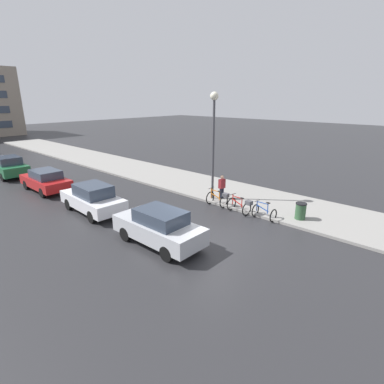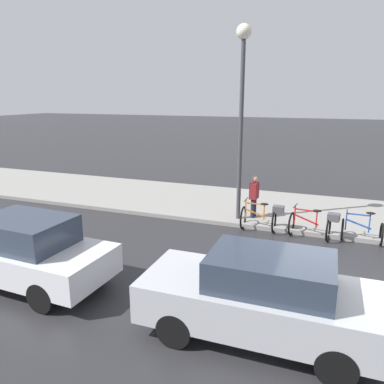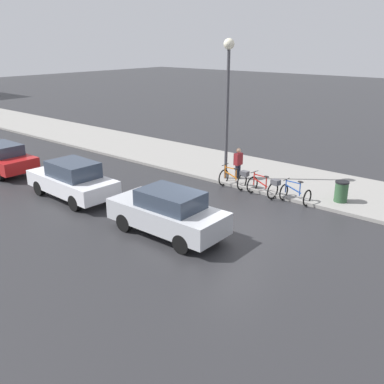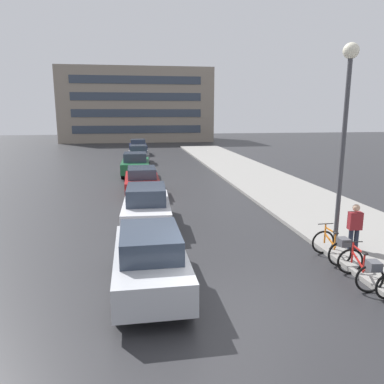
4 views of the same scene
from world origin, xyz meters
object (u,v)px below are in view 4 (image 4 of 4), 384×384
object	(u,v)px
car_green	(135,164)
pedestrian	(355,226)
car_white	(147,206)
car_red	(142,180)
car_silver	(150,259)
streetlamp	(346,109)
bicycle_third	(334,246)
car_navy	(138,147)
bicycle_second	(363,268)
car_grey	(138,154)

from	to	relation	value
car_green	pedestrian	distance (m)	17.54
car_white	car_red	bearing A→B (deg)	90.36
car_silver	car_white	xyz separation A→B (m)	(0.11, 5.54, -0.01)
car_white	streetlamp	xyz separation A→B (m)	(6.00, -3.61, 3.70)
bicycle_third	car_white	xyz separation A→B (m)	(-5.41, 4.56, 0.30)
bicycle_third	car_navy	bearing A→B (deg)	100.14
bicycle_second	car_navy	bearing A→B (deg)	99.45
car_red	car_green	size ratio (longest dim) A/B	1.00
car_silver	streetlamp	size ratio (longest dim) A/B	0.66
car_red	car_navy	bearing A→B (deg)	89.83
car_white	car_grey	size ratio (longest dim) A/B	1.17
car_navy	streetlamp	bearing A→B (deg)	-78.42
car_white	car_grey	world-z (taller)	car_white
bicycle_third	car_grey	world-z (taller)	car_grey
bicycle_second	car_grey	size ratio (longest dim) A/B	0.39
car_green	streetlamp	xyz separation A→B (m)	(6.34, -15.75, 3.69)
car_grey	pedestrian	bearing A→B (deg)	-74.44
car_grey	car_navy	bearing A→B (deg)	89.49
bicycle_second	pedestrian	distance (m)	2.38
car_green	car_grey	size ratio (longest dim) A/B	1.16
car_white	car_navy	bearing A→B (deg)	89.95
car_navy	pedestrian	xyz separation A→B (m)	(6.32, -29.63, 0.10)
car_grey	streetlamp	size ratio (longest dim) A/B	0.58
car_navy	streetlamp	distance (m)	30.00
car_red	streetlamp	world-z (taller)	streetlamp
bicycle_third	car_green	distance (m)	17.66
bicycle_third	car_grey	size ratio (longest dim) A/B	0.35
car_navy	car_red	bearing A→B (deg)	-90.17
car_grey	car_navy	world-z (taller)	car_navy
car_white	car_green	xyz separation A→B (m)	(-0.34, 12.14, 0.01)
bicycle_second	car_red	xyz separation A→B (m)	(-5.34, 12.16, 0.26)
pedestrian	car_grey	bearing A→B (deg)	105.56
car_grey	car_navy	xyz separation A→B (m)	(0.06, 6.70, 0.01)
car_silver	bicycle_third	bearing A→B (deg)	10.06
car_white	pedestrian	size ratio (longest dim) A/B	2.72
bicycle_third	car_red	size ratio (longest dim) A/B	0.31
bicycle_second	car_silver	xyz separation A→B (m)	(-5.41, 0.63, 0.33)
car_green	streetlamp	bearing A→B (deg)	-68.08
car_white	streetlamp	distance (m)	7.92
bicycle_third	car_white	size ratio (longest dim) A/B	0.30
bicycle_third	streetlamp	distance (m)	4.16
bicycle_third	streetlamp	xyz separation A→B (m)	(0.59, 0.95, 4.01)
car_green	pedestrian	xyz separation A→B (m)	(6.69, -16.21, 0.10)
car_grey	streetlamp	bearing A→B (deg)	-74.96
car_silver	car_grey	size ratio (longest dim) A/B	1.14
car_grey	bicycle_third	bearing A→B (deg)	-76.91
car_white	car_navy	world-z (taller)	car_navy
bicycle_second	car_green	bearing A→B (deg)	107.13
bicycle_second	car_white	world-z (taller)	car_white
car_red	pedestrian	size ratio (longest dim) A/B	2.68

